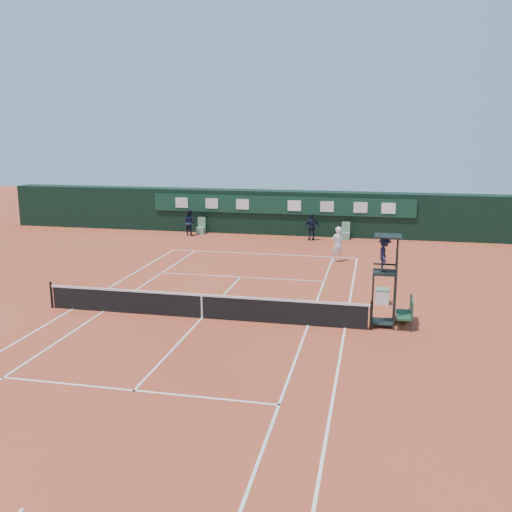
{
  "coord_description": "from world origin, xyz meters",
  "views": [
    {
      "loc": [
        6.39,
        -20.1,
        7.15
      ],
      "look_at": [
        0.86,
        6.0,
        1.2
      ],
      "focal_mm": 40.0,
      "sensor_mm": 36.0,
      "label": 1
    }
  ],
  "objects_px": {
    "umpire_chair": "(385,261)",
    "player_bench": "(407,311)",
    "player": "(338,244)",
    "tennis_net": "(202,306)",
    "cooler": "(382,296)"
  },
  "relations": [
    {
      "from": "umpire_chair",
      "to": "cooler",
      "type": "relative_size",
      "value": 5.3
    },
    {
      "from": "umpire_chair",
      "to": "player",
      "type": "bearing_deg",
      "value": 103.13
    },
    {
      "from": "player_bench",
      "to": "cooler",
      "type": "height_order",
      "value": "player_bench"
    },
    {
      "from": "umpire_chair",
      "to": "cooler",
      "type": "distance_m",
      "value": 3.52
    },
    {
      "from": "tennis_net",
      "to": "cooler",
      "type": "relative_size",
      "value": 20.0
    },
    {
      "from": "cooler",
      "to": "tennis_net",
      "type": "bearing_deg",
      "value": -153.54
    },
    {
      "from": "cooler",
      "to": "player_bench",
      "type": "bearing_deg",
      "value": -72.22
    },
    {
      "from": "cooler",
      "to": "umpire_chair",
      "type": "bearing_deg",
      "value": -90.08
    },
    {
      "from": "tennis_net",
      "to": "player",
      "type": "relative_size",
      "value": 6.6
    },
    {
      "from": "tennis_net",
      "to": "umpire_chair",
      "type": "relative_size",
      "value": 3.77
    },
    {
      "from": "player_bench",
      "to": "player",
      "type": "bearing_deg",
      "value": 107.82
    },
    {
      "from": "umpire_chair",
      "to": "player_bench",
      "type": "xyz_separation_m",
      "value": [
        0.89,
        0.05,
        -1.86
      ]
    },
    {
      "from": "umpire_chair",
      "to": "cooler",
      "type": "height_order",
      "value": "umpire_chair"
    },
    {
      "from": "tennis_net",
      "to": "player",
      "type": "bearing_deg",
      "value": 67.77
    },
    {
      "from": "player",
      "to": "player_bench",
      "type": "bearing_deg",
      "value": 70.07
    }
  ]
}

